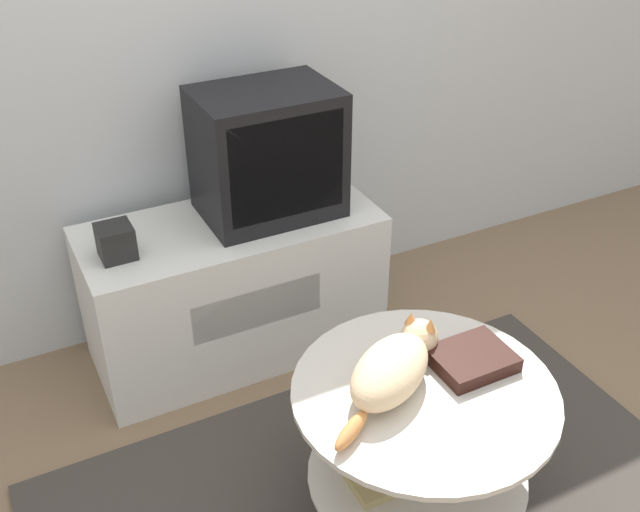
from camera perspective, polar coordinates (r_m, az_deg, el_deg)
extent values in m
cube|color=silver|center=(2.93, -6.57, -2.38)|extent=(1.11, 0.49, 0.58)
cube|color=silver|center=(2.71, -4.77, -3.98)|extent=(0.50, 0.01, 0.16)
cube|color=black|center=(2.74, -4.05, 7.84)|extent=(0.50, 0.36, 0.47)
cube|color=black|center=(2.59, -2.49, 6.66)|extent=(0.43, 0.01, 0.37)
cube|color=black|center=(2.62, -15.30, 1.06)|extent=(0.12, 0.12, 0.12)
cylinder|color=#B2B2B7|center=(2.49, 7.12, -18.36)|extent=(0.32, 0.32, 0.01)
cylinder|color=#B7B7BC|center=(2.32, 7.51, -14.71)|extent=(0.04, 0.04, 0.48)
cylinder|color=beige|center=(2.38, 7.37, -16.09)|extent=(0.66, 0.66, 0.01)
cylinder|color=beige|center=(2.15, 7.98, -10.21)|extent=(0.75, 0.75, 0.02)
cube|color=tan|center=(2.33, 5.00, -16.50)|extent=(0.21, 0.14, 0.03)
cube|color=maroon|center=(2.41, 10.22, -15.17)|extent=(0.18, 0.11, 0.02)
cube|color=black|center=(2.23, 11.48, -7.70)|extent=(0.22, 0.18, 0.05)
ellipsoid|color=beige|center=(2.08, 5.35, -8.74)|extent=(0.37, 0.32, 0.14)
sphere|color=beige|center=(2.23, 7.57, -6.16)|extent=(0.11, 0.11, 0.11)
cone|color=#D18447|center=(2.20, 6.95, -4.71)|extent=(0.04, 0.04, 0.04)
cone|color=#D18447|center=(2.18, 8.41, -5.19)|extent=(0.04, 0.04, 0.04)
ellipsoid|color=#D18447|center=(1.97, 2.41, -13.13)|extent=(0.16, 0.12, 0.05)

